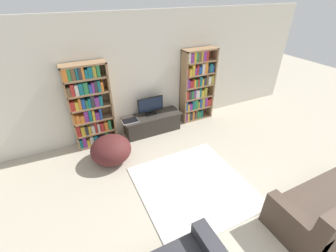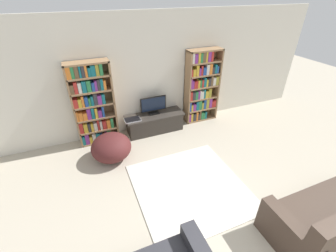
# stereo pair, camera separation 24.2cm
# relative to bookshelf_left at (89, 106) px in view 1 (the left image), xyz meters

# --- Properties ---
(wall_back) EXTENTS (8.80, 0.06, 2.60)m
(wall_back) POSITION_rel_bookshelf_left_xyz_m (1.22, 0.19, 0.39)
(wall_back) COLOR silver
(wall_back) RESTS_ON ground_plane
(bookshelf_left) EXTENTS (0.83, 0.30, 1.78)m
(bookshelf_left) POSITION_rel_bookshelf_left_xyz_m (0.00, 0.00, 0.00)
(bookshelf_left) COLOR #93704C
(bookshelf_left) RESTS_ON ground_plane
(bookshelf_right) EXTENTS (0.83, 0.30, 1.78)m
(bookshelf_right) POSITION_rel_bookshelf_left_xyz_m (2.56, -0.00, -0.01)
(bookshelf_right) COLOR #93704C
(bookshelf_right) RESTS_ON ground_plane
(tv_stand) EXTENTS (1.36, 0.47, 0.44)m
(tv_stand) POSITION_rel_bookshelf_left_xyz_m (1.31, -0.11, -0.68)
(tv_stand) COLOR #332D28
(tv_stand) RESTS_ON ground_plane
(television) EXTENTS (0.61, 0.16, 0.42)m
(television) POSITION_rel_bookshelf_left_xyz_m (1.31, -0.05, -0.25)
(television) COLOR black
(television) RESTS_ON tv_stand
(laptop) EXTENTS (0.35, 0.24, 0.03)m
(laptop) POSITION_rel_bookshelf_left_xyz_m (0.77, -0.16, -0.46)
(laptop) COLOR silver
(laptop) RESTS_ON tv_stand
(area_rug) EXTENTS (1.82, 1.86, 0.02)m
(area_rug) POSITION_rel_bookshelf_left_xyz_m (1.26, -2.05, -0.90)
(area_rug) COLOR beige
(area_rug) RESTS_ON ground_plane
(beanbag_ottoman) EXTENTS (0.78, 0.78, 0.53)m
(beanbag_ottoman) POSITION_rel_bookshelf_left_xyz_m (0.18, -0.75, -0.64)
(beanbag_ottoman) COLOR #4C1E1E
(beanbag_ottoman) RESTS_ON ground_plane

